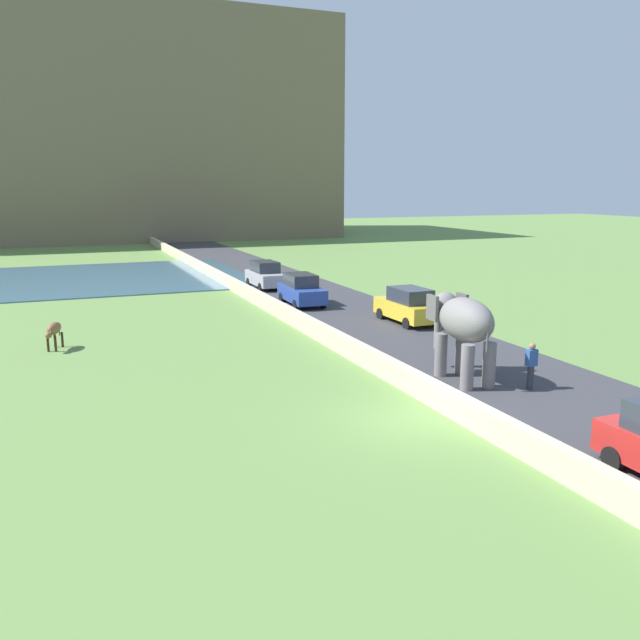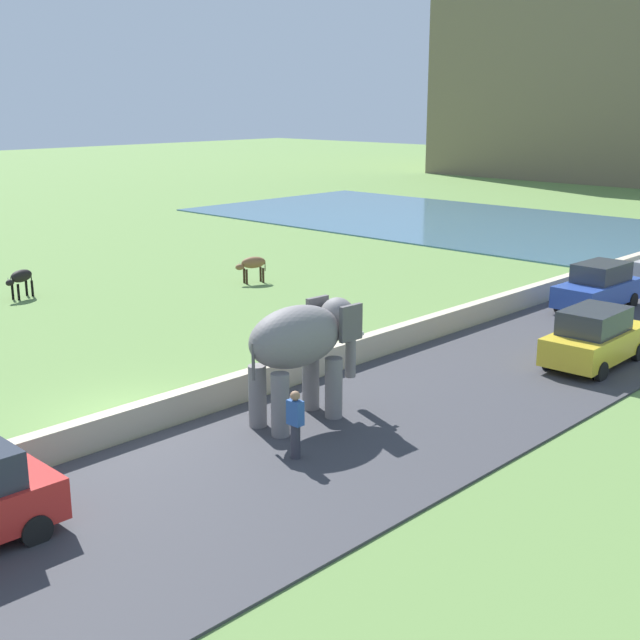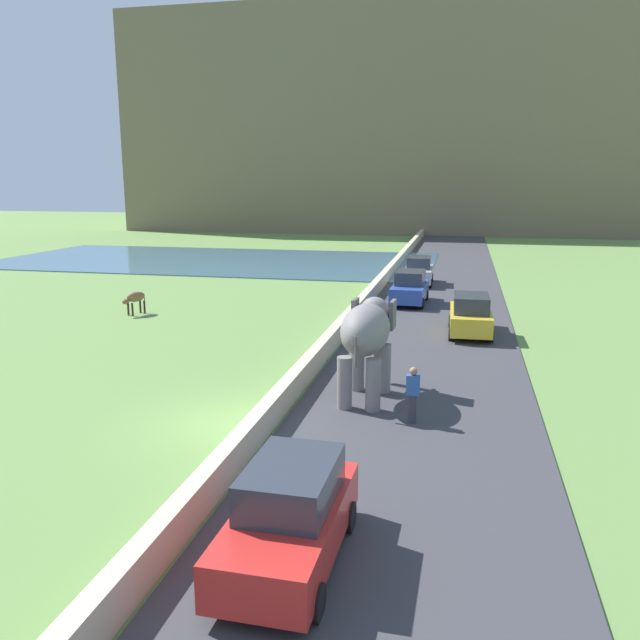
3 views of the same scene
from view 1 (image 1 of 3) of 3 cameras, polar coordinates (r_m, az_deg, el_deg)
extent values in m
plane|color=#608442|center=(19.45, 8.33, -8.66)|extent=(220.00, 220.00, 0.00)
cube|color=#38383D|center=(39.03, -0.13, 1.80)|extent=(7.00, 120.00, 0.06)
cube|color=beige|center=(35.86, -4.57, 1.46)|extent=(0.40, 110.00, 0.77)
cube|color=#75664C|center=(93.24, -20.69, 15.30)|extent=(64.00, 28.00, 27.60)
cylinder|color=tan|center=(97.14, -13.58, 25.52)|extent=(4.44, 4.44, 5.76)
ellipsoid|color=slate|center=(22.76, 12.64, 0.03)|extent=(1.54, 2.77, 1.50)
cylinder|color=slate|center=(23.60, 10.50, -3.05)|extent=(0.44, 0.44, 1.60)
cylinder|color=slate|center=(24.02, 12.25, -2.86)|extent=(0.44, 0.44, 1.60)
cylinder|color=slate|center=(22.15, 12.74, -4.12)|extent=(0.44, 0.44, 1.60)
cylinder|color=slate|center=(22.60, 14.55, -3.90)|extent=(0.44, 0.44, 1.60)
ellipsoid|color=slate|center=(23.92, 10.89, 1.12)|extent=(1.04, 0.95, 1.10)
cube|color=#575454|center=(23.50, 9.78, 1.07)|extent=(0.16, 0.71, 0.90)
cube|color=#575454|center=(24.10, 12.29, 1.23)|extent=(0.16, 0.71, 0.90)
cylinder|color=slate|center=(24.49, 10.26, -0.73)|extent=(0.28, 0.28, 1.50)
cone|color=silver|center=(24.24, 9.92, 0.24)|extent=(0.15, 0.56, 0.17)
cone|color=silver|center=(24.45, 10.82, 0.30)|extent=(0.15, 0.56, 0.17)
cylinder|color=#575454|center=(21.75, 14.42, -1.54)|extent=(0.08, 0.08, 0.90)
cylinder|color=#33333D|center=(22.91, 17.88, -4.85)|extent=(0.22, 0.22, 0.85)
cube|color=#2D569E|center=(22.72, 17.99, -3.15)|extent=(0.36, 0.22, 0.56)
sphere|color=#997051|center=(22.63, 18.06, -2.19)|extent=(0.22, 0.22, 0.22)
cube|color=#2D4CA8|center=(37.11, -1.60, 2.33)|extent=(1.82, 4.05, 0.80)
cube|color=#2D333D|center=(37.18, -1.71, 3.52)|extent=(1.51, 2.24, 0.70)
cylinder|color=black|center=(36.24, 0.28, 1.47)|extent=(0.20, 0.60, 0.60)
cylinder|color=black|center=(35.71, -2.15, 1.30)|extent=(0.20, 0.60, 0.60)
cylinder|color=black|center=(38.65, -1.09, 2.10)|extent=(0.20, 0.60, 0.60)
cylinder|color=black|center=(38.15, -3.38, 1.96)|extent=(0.20, 0.60, 0.60)
cube|color=gold|center=(32.57, 7.66, 0.92)|extent=(1.80, 4.04, 0.80)
cube|color=#2D333D|center=(32.27, 7.88, 2.16)|extent=(1.50, 2.23, 0.70)
cylinder|color=black|center=(33.36, 5.30, 0.52)|extent=(0.19, 0.60, 0.60)
cylinder|color=black|center=(34.15, 7.68, 0.73)|extent=(0.19, 0.60, 0.60)
cylinder|color=black|center=(31.15, 7.60, -0.33)|extent=(0.19, 0.60, 0.60)
cylinder|color=black|center=(32.00, 10.08, -0.08)|extent=(0.19, 0.60, 0.60)
cylinder|color=black|center=(17.45, 24.20, -10.99)|extent=(0.19, 0.60, 0.60)
cube|color=#B7B7BC|center=(43.46, -4.74, 3.67)|extent=(1.78, 4.03, 0.80)
cube|color=#2D333D|center=(43.55, -4.84, 4.68)|extent=(1.49, 2.23, 0.70)
cylinder|color=black|center=(42.57, -3.14, 2.98)|extent=(0.19, 0.60, 0.60)
cylinder|color=black|center=(42.05, -5.21, 2.84)|extent=(0.19, 0.60, 0.60)
cylinder|color=black|center=(44.99, -4.28, 3.43)|extent=(0.19, 0.60, 0.60)
cylinder|color=black|center=(44.50, -6.25, 3.30)|extent=(0.19, 0.60, 0.60)
ellipsoid|color=brown|center=(29.27, -22.21, -0.68)|extent=(0.80, 1.18, 0.50)
cylinder|color=#302014|center=(28.98, -22.10, -1.95)|extent=(0.10, 0.10, 0.65)
cylinder|color=#302014|center=(29.09, -22.67, -1.94)|extent=(0.10, 0.10, 0.65)
cylinder|color=#302014|center=(29.68, -21.59, -1.60)|extent=(0.10, 0.10, 0.65)
cylinder|color=#302014|center=(29.79, -22.14, -1.60)|extent=(0.10, 0.10, 0.65)
ellipsoid|color=brown|center=(28.72, -22.62, -1.24)|extent=(0.37, 0.46, 0.26)
cone|color=beige|center=(28.65, -22.48, -0.91)|extent=(0.04, 0.04, 0.12)
cone|color=beige|center=(28.72, -22.81, -0.91)|extent=(0.04, 0.04, 0.12)
cylinder|color=#302014|center=(29.80, -21.82, -0.83)|extent=(0.04, 0.04, 0.45)
camera|label=2|loc=(27.18, 59.43, 8.31)|focal=47.70mm
camera|label=3|loc=(15.49, 68.61, 3.68)|focal=36.14mm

